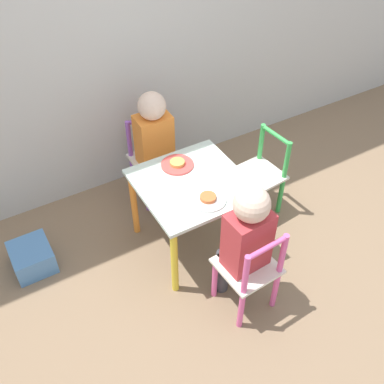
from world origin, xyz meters
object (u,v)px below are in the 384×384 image
kids_table (192,193)px  chair_purple (153,160)px  chair_pink (250,271)px  plate_front (208,199)px  plate_back (177,164)px  child_back (155,141)px  chair_green (260,175)px  child_front (245,236)px  storage_bin (32,257)px

kids_table → chair_purple: chair_purple is taller
chair_pink → plate_front: (-0.03, 0.34, 0.21)m
chair_pink → plate_back: size_ratio=3.00×
chair_pink → chair_purple: (-0.02, 0.99, 0.00)m
kids_table → chair_purple: (0.01, 0.49, -0.13)m
child_back → kids_table: bearing=-90.0°
chair_green → child_back: child_back is taller
child_front → chair_purple: bearing=-92.4°
kids_table → child_back: child_back is taller
child_back → chair_green: bearing=-37.5°
chair_green → plate_back: (-0.49, 0.11, 0.21)m
kids_table → plate_back: 0.18m
child_front → child_back: bearing=-92.3°
chair_green → child_back: bearing=-134.0°
storage_bin → plate_front: bearing=-27.8°
kids_table → storage_bin: bearing=161.2°
chair_green → child_front: 0.69m
chair_green → child_back: 0.64m
child_back → plate_front: child_back is taller
chair_green → chair_purple: bearing=-138.3°
child_back → plate_back: child_back is taller
chair_pink → plate_front: size_ratio=2.94×
kids_table → child_front: child_front is taller
plate_back → chair_green: bearing=-12.4°
chair_pink → storage_bin: (-0.86, 0.78, -0.19)m
chair_purple → plate_back: 0.40m
chair_green → plate_back: size_ratio=3.00×
kids_table → child_back: 0.44m
chair_purple → plate_back: size_ratio=3.00×
kids_table → plate_front: bearing=-90.0°
kids_table → chair_green: (0.49, 0.05, -0.13)m
child_front → storage_bin: 1.18m
child_front → child_back: (-0.02, 0.86, -0.01)m
chair_green → plate_front: chair_green is taller
storage_bin → child_front: bearing=-39.8°
chair_green → plate_back: 0.54m
kids_table → chair_pink: bearing=-86.6°
chair_green → plate_front: 0.57m
child_front → plate_back: (-0.03, 0.59, 0.02)m
chair_purple → child_front: (0.02, -0.93, 0.19)m
plate_front → plate_back: (0.00, 0.31, 0.00)m
chair_pink → plate_back: 0.68m
kids_table → storage_bin: (-0.83, 0.28, -0.31)m
chair_pink → child_back: 0.94m
chair_pink → child_front: size_ratio=0.70×
kids_table → storage_bin: 0.93m
chair_pink → chair_green: same height
plate_front → chair_purple: bearing=89.2°
chair_pink → chair_green: (0.46, 0.54, 0.00)m
kids_table → plate_back: size_ratio=3.11×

